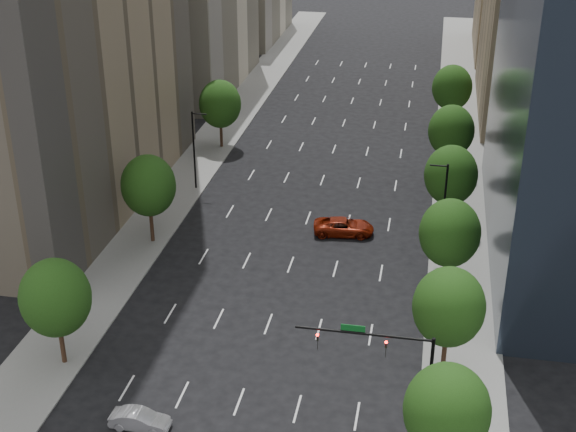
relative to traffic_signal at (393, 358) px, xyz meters
The scene contains 18 objects.
sidewalk_left 40.05m from the traffic_signal, 130.94° to the left, with size 6.00×200.00×0.15m, color slate.
sidewalk_right 30.84m from the traffic_signal, 80.59° to the left, with size 6.00×200.00×0.15m, color slate.
parking_tan_right 72.16m from the traffic_signal, 78.32° to the left, with size 14.00×30.00×30.00m, color #8C7759.
filler_right 104.05m from the traffic_signal, 82.00° to the left, with size 14.00×26.00×16.00m, color #8C7759.
tree_right_0 6.09m from the traffic_signal, 55.21° to the right, with size 5.20×5.20×8.39m.
tree_right_1 6.96m from the traffic_signal, 59.96° to the left, with size 5.20×5.20×8.75m.
tree_right_2 18.34m from the traffic_signal, 79.09° to the left, with size 5.20×5.20×8.61m.
tree_right_3 30.21m from the traffic_signal, 83.40° to the left, with size 5.20×5.20×8.89m.
tree_right_4 44.14m from the traffic_signal, 85.49° to the left, with size 5.20×5.20×8.46m.
tree_right_5 60.11m from the traffic_signal, 86.69° to the left, with size 5.20×5.20×8.75m.
tree_left_0 24.62m from the traffic_signal, behind, with size 5.20×5.20×8.75m.
tree_left_1 32.96m from the traffic_signal, 138.11° to the left, with size 5.20×5.20×8.97m.
tree_left_2 53.91m from the traffic_signal, 117.07° to the left, with size 5.20×5.20×8.68m.
streetlight_rn 25.17m from the traffic_signal, 83.37° to the left, with size 1.70×0.20×9.00m.
streetlight_ln 42.42m from the traffic_signal, 124.40° to the left, with size 1.70×0.20×9.00m.
traffic_signal is the anchor object (origin of this frame).
car_silver 17.43m from the traffic_signal, 166.73° to the right, with size 1.42×4.09×1.35m, color #A7A7AD.
car_red_far 28.15m from the traffic_signal, 103.50° to the left, with size 2.74×5.94×1.65m, color maroon.
Camera 1 is at (11.74, -13.86, 36.53)m, focal length 50.31 mm.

